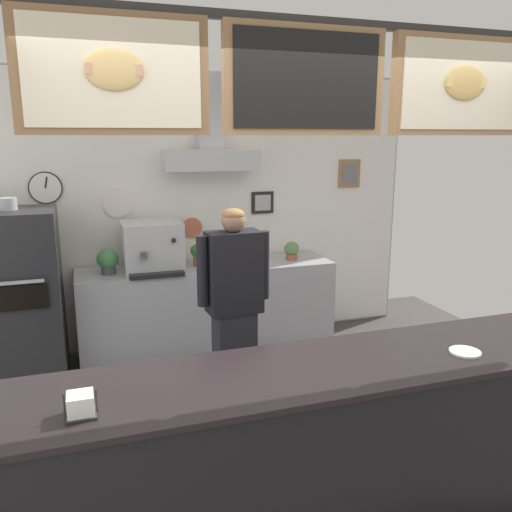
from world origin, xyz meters
The scene contains 12 objects.
ground_plane centered at (0.00, 0.00, 0.00)m, with size 6.32×6.32×0.00m, color #3F3A38.
back_wall_assembly centered at (0.01, 2.42, 1.48)m, with size 4.75×3.03×2.74m.
service_counter centered at (0.00, -0.44, 0.51)m, with size 3.91×0.67×1.01m.
back_prep_counter centered at (0.09, 2.23, 0.44)m, with size 2.48×0.62×0.89m.
pizza_oven centered at (-1.60, 2.00, 0.77)m, with size 0.70×0.70×1.64m.
shop_worker centered at (-0.04, 0.82, 0.88)m, with size 0.54×0.25×1.64m.
espresso_machine centered at (-0.44, 2.21, 1.12)m, with size 0.54×0.54×0.46m.
potted_basil centered at (-0.85, 2.21, 1.02)m, with size 0.20×0.20×0.23m.
potted_thyme centered at (0.00, 2.25, 1.02)m, with size 0.15×0.15×0.22m.
potted_rosemary centered at (0.96, 2.21, 0.99)m, with size 0.15×0.15×0.19m.
condiment_plate centered at (0.83, -0.54, 1.02)m, with size 0.16×0.16×0.01m.
napkin_holder centered at (-1.09, -0.56, 1.06)m, with size 0.13×0.12×0.11m.
Camera 1 is at (-1.02, -2.62, 2.13)m, focal length 36.66 mm.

